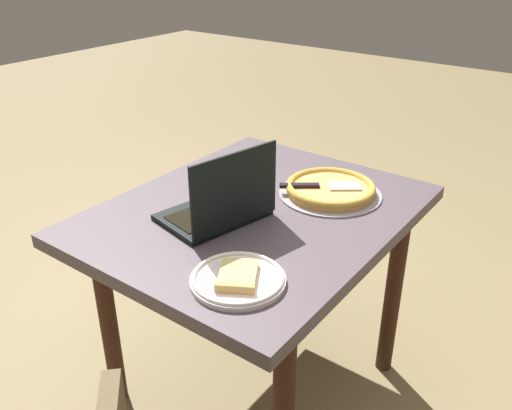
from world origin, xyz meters
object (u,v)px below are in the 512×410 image
(pizza_plate, at_px, (238,279))
(table_knife, at_px, (235,164))
(pizza_tray, at_px, (330,189))
(dining_table, at_px, (256,235))
(laptop, at_px, (220,206))

(pizza_plate, height_order, table_knife, pizza_plate)
(pizza_plate, bearing_deg, pizza_tray, -173.36)
(dining_table, bearing_deg, table_knife, -131.19)
(pizza_plate, xyz_separation_m, table_knife, (-0.61, -0.50, -0.01))
(dining_table, xyz_separation_m, pizza_plate, (0.37, 0.21, 0.11))
(laptop, height_order, pizza_tray, laptop)
(dining_table, relative_size, laptop, 3.00)
(laptop, xyz_separation_m, pizza_plate, (0.23, 0.25, -0.04))
(pizza_plate, relative_size, pizza_tray, 0.71)
(laptop, bearing_deg, pizza_plate, 47.44)
(dining_table, relative_size, table_knife, 5.00)
(laptop, distance_m, table_knife, 0.46)
(dining_table, bearing_deg, pizza_plate, 30.40)
(pizza_tray, relative_size, table_knife, 1.64)
(laptop, relative_size, pizza_tray, 1.02)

